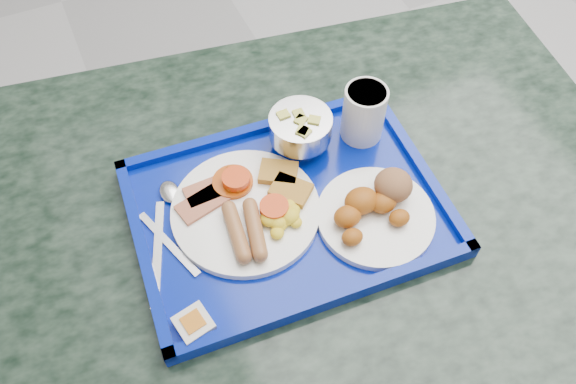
# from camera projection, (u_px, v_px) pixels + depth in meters

# --- Properties ---
(floor) EXTENTS (6.00, 6.00, 0.00)m
(floor) POSITION_uv_depth(u_px,v_px,m) (507.00, 115.00, 2.03)
(floor) COLOR #97979A
(floor) RESTS_ON ground
(table) EXTENTS (1.36, 1.01, 0.78)m
(table) POSITION_uv_depth(u_px,v_px,m) (270.00, 280.00, 1.02)
(table) COLOR gray
(table) RESTS_ON floor
(tray) EXTENTS (0.49, 0.37, 0.03)m
(tray) POSITION_uv_depth(u_px,v_px,m) (288.00, 209.00, 0.86)
(tray) COLOR #03189A
(tray) RESTS_ON table
(main_plate) EXTENTS (0.22, 0.22, 0.04)m
(main_plate) POSITION_uv_depth(u_px,v_px,m) (251.00, 209.00, 0.84)
(main_plate) COLOR white
(main_plate) RESTS_ON tray
(bread_plate) EXTENTS (0.18, 0.18, 0.06)m
(bread_plate) POSITION_uv_depth(u_px,v_px,m) (377.00, 208.00, 0.83)
(bread_plate) COLOR white
(bread_plate) RESTS_ON tray
(fruit_bowl) EXTENTS (0.10, 0.10, 0.07)m
(fruit_bowl) POSITION_uv_depth(u_px,v_px,m) (300.00, 128.00, 0.89)
(fruit_bowl) COLOR #B5B5B7
(fruit_bowl) RESTS_ON tray
(juice_cup) EXTENTS (0.07, 0.07, 0.10)m
(juice_cup) POSITION_uv_depth(u_px,v_px,m) (364.00, 112.00, 0.90)
(juice_cup) COLOR white
(juice_cup) RESTS_ON tray
(spoon) EXTENTS (0.08, 0.18, 0.01)m
(spoon) POSITION_uv_depth(u_px,v_px,m) (169.00, 206.00, 0.85)
(spoon) COLOR #B5B5B7
(spoon) RESTS_ON tray
(knife) EXTENTS (0.07, 0.17, 0.00)m
(knife) POSITION_uv_depth(u_px,v_px,m) (158.00, 253.00, 0.81)
(knife) COLOR #B5B5B7
(knife) RESTS_ON tray
(jam_packet) EXTENTS (0.05, 0.05, 0.02)m
(jam_packet) POSITION_uv_depth(u_px,v_px,m) (194.00, 324.00, 0.74)
(jam_packet) COLOR silver
(jam_packet) RESTS_ON tray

